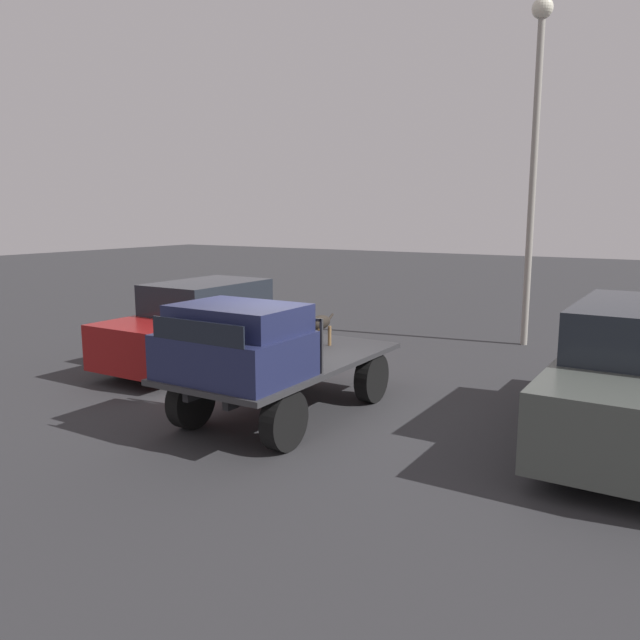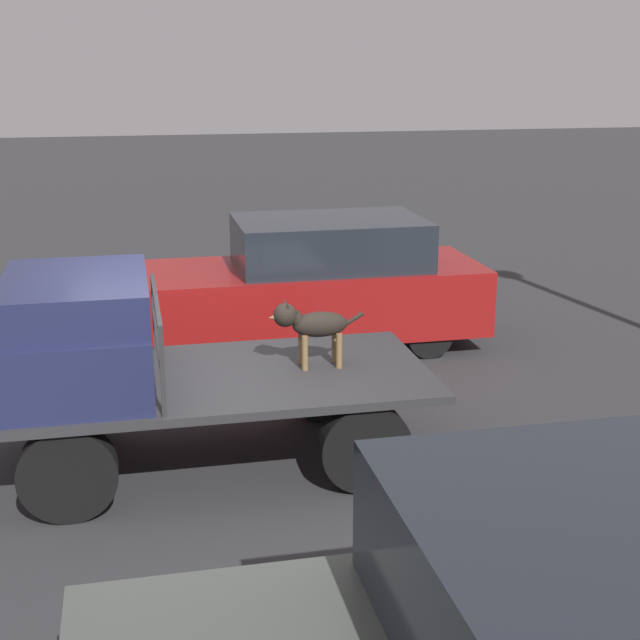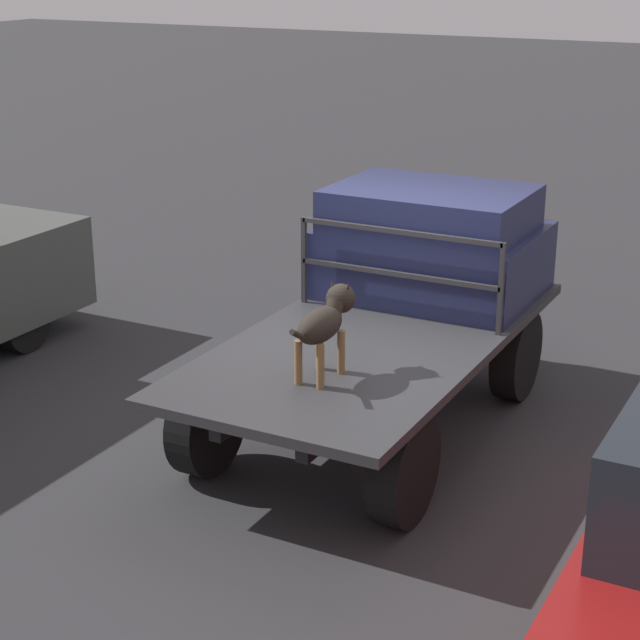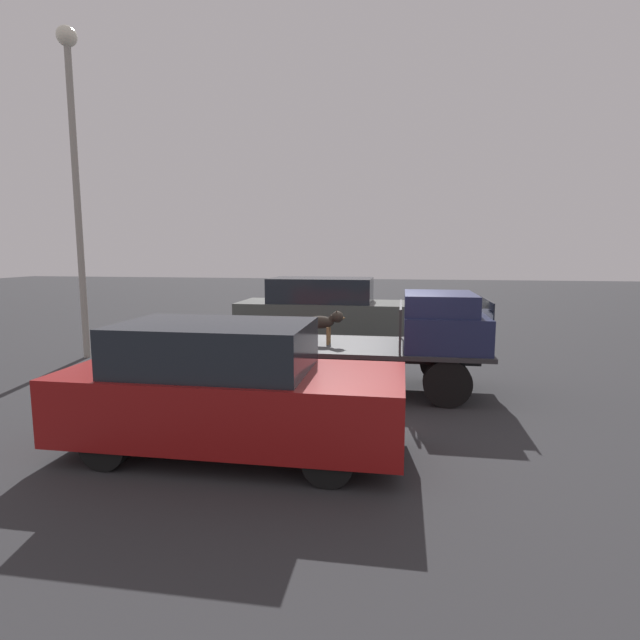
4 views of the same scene
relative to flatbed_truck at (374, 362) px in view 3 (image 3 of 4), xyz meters
name	(u,v)px [view 3 (image 3 of 4)]	position (x,y,z in m)	size (l,w,h in m)	color
ground_plane	(373,431)	(0.00, 0.00, -0.64)	(80.00, 80.00, 0.00)	#2D2D30
flatbed_truck	(374,362)	(0.00, 0.00, 0.00)	(4.15, 2.00, 0.89)	black
truck_cab	(433,243)	(1.25, 0.00, 0.73)	(1.49, 1.88, 1.01)	#1E2347
truck_headboard	(398,259)	(0.46, 0.00, 0.78)	(0.04, 1.88, 0.79)	#2D2D30
dog	(326,320)	(-0.97, -0.05, 0.68)	(0.93, 0.24, 0.68)	brown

